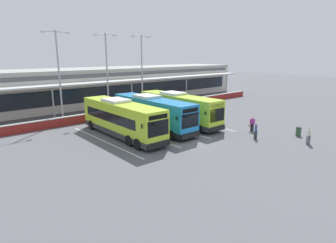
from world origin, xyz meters
TOP-DOWN VIEW (x-y plane):
  - ground_plane at (0.00, 0.00)m, footprint 200.00×200.00m
  - terminal_building at (-0.00, 26.91)m, footprint 70.00×13.00m
  - red_barrier_wall at (0.00, 14.50)m, footprint 60.00×0.40m
  - coach_bus_leftmost at (-4.02, 6.30)m, footprint 3.08×12.20m
  - coach_bus_left_centre at (0.11, 6.46)m, footprint 3.08×12.20m
  - coach_bus_centre at (4.08, 6.35)m, footprint 3.08×12.20m
  - bay_stripe_far_west at (-6.30, 6.00)m, footprint 0.14×13.00m
  - bay_stripe_west at (-2.10, 6.00)m, footprint 0.14×13.00m
  - bay_stripe_mid_west at (2.10, 6.00)m, footprint 0.14×13.00m
  - bay_stripe_centre at (6.30, 6.00)m, footprint 0.14×13.00m
  - pedestrian_with_handbag at (7.70, -1.59)m, footprint 0.55×0.59m
  - pedestrian_in_dark_coat at (7.60, -7.64)m, footprint 0.54×0.30m
  - pedestrian_child at (5.41, -3.41)m, footprint 0.50×0.37m
  - lamp_post_west at (-6.17, 16.45)m, footprint 3.24×0.28m
  - lamp_post_centre at (0.29, 16.36)m, footprint 3.24×0.28m
  - lamp_post_east at (5.89, 16.03)m, footprint 3.24×0.28m
  - litter_bin at (9.69, -5.81)m, footprint 0.54×0.54m

SIDE VIEW (x-z plane):
  - ground_plane at x=0.00m, z-range 0.00..0.00m
  - bay_stripe_far_west at x=-6.30m, z-range 0.00..0.01m
  - bay_stripe_west at x=-2.10m, z-range 0.00..0.01m
  - bay_stripe_mid_west at x=2.10m, z-range 0.00..0.01m
  - bay_stripe_centre at x=6.30m, z-range 0.00..0.01m
  - litter_bin at x=9.69m, z-range 0.00..0.93m
  - red_barrier_wall at x=0.00m, z-range 0.01..1.10m
  - pedestrian_with_handbag at x=7.70m, z-range 0.05..1.67m
  - pedestrian_in_dark_coat at x=7.60m, z-range 0.06..1.68m
  - pedestrian_child at x=5.41m, z-range 0.06..1.68m
  - coach_bus_leftmost at x=-4.02m, z-range -0.10..3.68m
  - coach_bus_left_centre at x=0.11m, z-range -0.10..3.68m
  - coach_bus_centre at x=4.08m, z-range -0.10..3.68m
  - terminal_building at x=0.00m, z-range 0.01..6.01m
  - lamp_post_west at x=-6.17m, z-range 0.79..11.79m
  - lamp_post_centre at x=0.29m, z-range 0.79..11.79m
  - lamp_post_east at x=5.89m, z-range 0.79..11.79m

